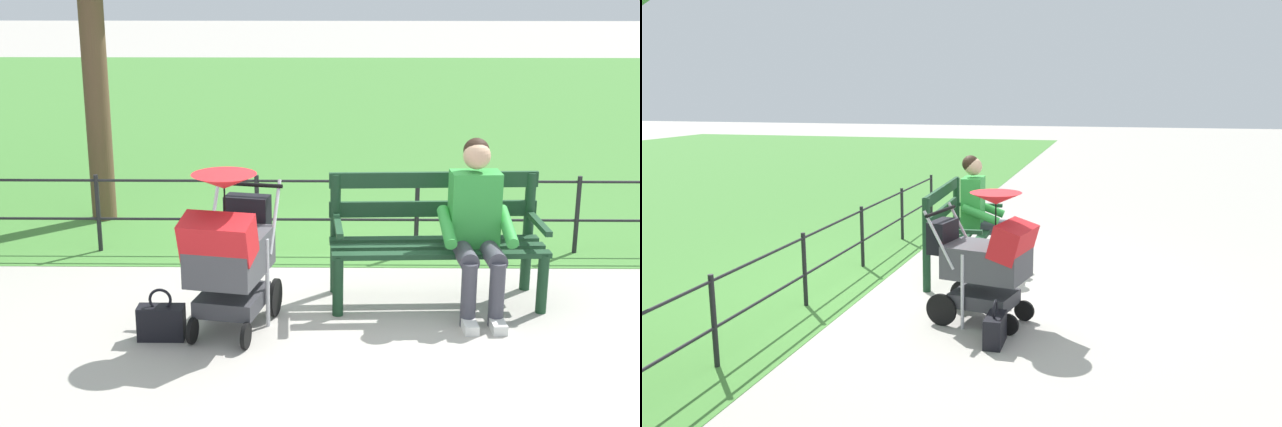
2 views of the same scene
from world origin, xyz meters
TOP-DOWN VIEW (x-y plane):
  - ground_plane at (0.00, 0.00)m, footprint 60.00×60.00m
  - park_bench at (-0.74, -0.12)m, footprint 1.62×0.67m
  - person_on_bench at (-1.01, 0.11)m, footprint 0.55×0.74m
  - stroller at (0.75, 0.52)m, footprint 0.67×0.96m
  - handbag at (1.22, 0.67)m, footprint 0.32×0.14m
  - park_fence at (0.00, -1.22)m, footprint 7.08×0.04m

SIDE VIEW (x-z plane):
  - ground_plane at x=0.00m, z-range 0.00..0.00m
  - handbag at x=1.22m, z-range -0.06..0.31m
  - park_fence at x=0.00m, z-range 0.07..0.77m
  - park_bench at x=-0.74m, z-range 0.05..1.01m
  - stroller at x=0.75m, z-range 0.02..1.17m
  - person_on_bench at x=-1.01m, z-range 0.04..1.31m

